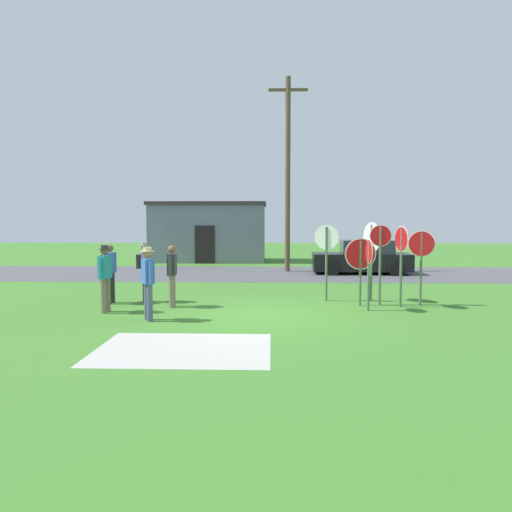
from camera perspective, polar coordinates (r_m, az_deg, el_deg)
The scene contains 18 objects.
ground_plane at distance 11.82m, azimuth 0.22°, elevation -7.24°, with size 80.00×80.00×0.00m, color #3D7528.
street_asphalt at distance 21.37m, azimuth 0.96°, elevation -2.10°, with size 60.00×6.40×0.01m, color #4C4C51.
concrete_path at distance 8.97m, azimuth -8.71°, elevation -10.97°, with size 3.20×2.40×0.01m, color #ADAAA3.
building_background at distance 28.19m, azimuth -5.66°, elevation 2.92°, with size 6.71×3.78×3.45m.
utility_pole at distance 22.37m, azimuth 3.83°, elevation 10.12°, with size 1.80×0.24×8.95m.
parked_car_on_street at distance 21.85m, azimuth 12.63°, elevation -0.26°, with size 4.36×2.14×1.51m.
stop_sign_rear_right at distance 13.69m, azimuth 14.69°, elevation 0.47°, with size 0.61×0.08×2.25m.
stop_sign_low_front at distance 13.95m, azimuth 19.22°, elevation 0.17°, with size 0.72×0.22×2.09m.
stop_sign_nearest at distance 13.41m, azimuth 12.42°, elevation -0.49°, with size 0.87×0.10×1.88m.
stop_sign_leaning_right at distance 14.04m, azimuth 8.46°, elevation 0.79°, with size 0.69×0.29×2.24m.
stop_sign_center_cluster at distance 13.48m, azimuth 17.03°, elevation 0.43°, with size 0.18×0.69×2.22m.
stop_sign_far_back at distance 12.72m, azimuth 13.37°, elevation -0.81°, with size 0.08×0.65×1.88m.
stop_sign_tallest at distance 14.28m, azimuth 13.72°, elevation 1.11°, with size 0.33×0.83×2.32m.
person_holding_notes at distance 14.10m, azimuth -13.29°, elevation -1.35°, with size 0.43×0.55×1.74m.
person_in_dark_shirt at distance 11.44m, azimuth -12.84°, elevation -2.73°, with size 0.37×0.50×1.74m.
person_on_left at distance 14.14m, azimuth -17.18°, elevation -1.52°, with size 0.39×0.57×1.69m.
person_in_blue at distance 13.15m, azimuth -10.05°, elevation -1.95°, with size 0.23×0.57×1.69m.
person_near_signs at distance 12.76m, azimuth -17.66°, elevation -2.12°, with size 0.32×0.57×1.74m.
Camera 1 is at (0.33, -11.58, 2.34)m, focal length 33.32 mm.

